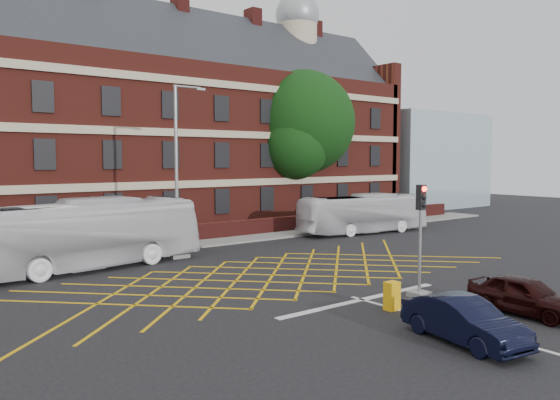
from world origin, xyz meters
TOP-DOWN VIEW (x-y plane):
  - ground at (0.00, 0.00)m, footprint 120.00×120.00m
  - victorian_building at (0.25, 22.00)m, footprint 51.00×12.17m
  - boundary_wall at (0.00, 13.00)m, footprint 56.00×0.50m
  - far_pavement at (0.00, 12.00)m, footprint 60.00×3.00m
  - glass_block at (34.00, 21.00)m, footprint 14.00×10.00m
  - box_junction_hatching at (0.00, 2.00)m, footprint 8.22×8.22m
  - stop_line at (0.00, -3.50)m, footprint 8.00×0.30m
  - centre_line at (0.00, -10.00)m, footprint 0.15×14.00m
  - bus_left at (-6.56, 8.49)m, footprint 12.29×4.39m
  - bus_right at (13.43, 9.16)m, footprint 10.13×3.69m
  - car_navy at (-1.16, -8.58)m, footprint 2.02×4.09m
  - car_maroon at (3.00, -8.17)m, footprint 1.67×3.89m
  - deciduous_tree at (14.27, 16.76)m, footprint 8.45×8.42m
  - traffic_light_near at (2.09, -4.50)m, footprint 0.70×0.70m
  - street_lamp at (-1.27, 8.65)m, footprint 2.25×1.00m
  - utility_cabinet at (-0.17, -5.08)m, footprint 0.49×0.38m

SIDE VIEW (x-z plane):
  - ground at x=0.00m, z-range 0.00..0.00m
  - box_junction_hatching at x=0.00m, z-range 0.00..0.02m
  - stop_line at x=0.00m, z-range 0.00..0.02m
  - centre_line at x=0.00m, z-range 0.00..0.02m
  - far_pavement at x=0.00m, z-range 0.00..0.12m
  - utility_cabinet at x=-0.17m, z-range 0.00..0.99m
  - boundary_wall at x=0.00m, z-range 0.00..1.10m
  - car_navy at x=-1.16m, z-range 0.00..1.29m
  - car_maroon at x=3.00m, z-range 0.00..1.31m
  - bus_right at x=13.43m, z-range 0.00..2.76m
  - bus_left at x=-6.56m, z-range 0.00..3.35m
  - traffic_light_near at x=2.09m, z-range -0.37..3.90m
  - street_lamp at x=-1.27m, z-range -1.40..7.69m
  - glass_block at x=34.00m, z-range 0.00..10.00m
  - deciduous_tree at x=14.27m, z-range 1.41..13.84m
  - victorian_building at x=0.25m, z-range -2.36..18.04m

